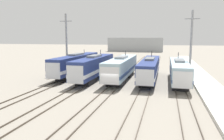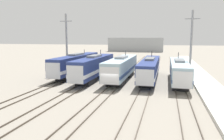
# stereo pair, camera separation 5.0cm
# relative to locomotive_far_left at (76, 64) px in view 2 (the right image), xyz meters

# --- Properties ---
(ground_plane) EXTENTS (400.00, 400.00, 0.00)m
(ground_plane) POSITION_rel_locomotive_far_left_xyz_m (9.82, -10.41, -2.25)
(ground_plane) COLOR gray
(rail_pair_far_left) EXTENTS (1.50, 120.00, 0.15)m
(rail_pair_far_left) POSITION_rel_locomotive_far_left_xyz_m (0.00, -10.41, -2.17)
(rail_pair_far_left) COLOR #4C4238
(rail_pair_far_left) RESTS_ON ground_plane
(rail_pair_center_left) EXTENTS (1.51, 120.00, 0.15)m
(rail_pair_center_left) POSITION_rel_locomotive_far_left_xyz_m (4.91, -10.41, -2.17)
(rail_pair_center_left) COLOR #4C4238
(rail_pair_center_left) RESTS_ON ground_plane
(rail_pair_center) EXTENTS (1.51, 120.00, 0.15)m
(rail_pair_center) POSITION_rel_locomotive_far_left_xyz_m (9.82, -10.41, -2.17)
(rail_pair_center) COLOR #4C4238
(rail_pair_center) RESTS_ON ground_plane
(rail_pair_center_right) EXTENTS (1.51, 120.00, 0.15)m
(rail_pair_center_right) POSITION_rel_locomotive_far_left_xyz_m (14.73, -10.41, -2.17)
(rail_pair_center_right) COLOR #4C4238
(rail_pair_center_right) RESTS_ON ground_plane
(rail_pair_far_right) EXTENTS (1.50, 120.00, 0.15)m
(rail_pair_far_right) POSITION_rel_locomotive_far_left_xyz_m (19.64, -10.41, -2.17)
(rail_pair_far_right) COLOR #4C4238
(rail_pair_far_right) RESTS_ON ground_plane
(locomotive_far_left) EXTENTS (2.75, 19.36, 4.94)m
(locomotive_far_left) POSITION_rel_locomotive_far_left_xyz_m (0.00, 0.00, 0.00)
(locomotive_far_left) COLOR black
(locomotive_far_left) RESTS_ON ground_plane
(locomotive_center_left) EXTENTS (2.80, 17.62, 5.17)m
(locomotive_center_left) POSITION_rel_locomotive_far_left_xyz_m (4.91, -3.47, 0.01)
(locomotive_center_left) COLOR black
(locomotive_center_left) RESTS_ON ground_plane
(locomotive_center) EXTENTS (3.08, 17.39, 5.04)m
(locomotive_center) POSITION_rel_locomotive_far_left_xyz_m (9.82, -2.85, -0.06)
(locomotive_center) COLOR #232326
(locomotive_center) RESTS_ON ground_plane
(locomotive_center_right) EXTENTS (2.78, 19.03, 4.97)m
(locomotive_center_right) POSITION_rel_locomotive_far_left_xyz_m (14.73, -1.76, -0.18)
(locomotive_center_right) COLOR black
(locomotive_center_right) RESTS_ON ground_plane
(locomotive_far_right) EXTENTS (2.75, 17.10, 4.88)m
(locomotive_far_right) POSITION_rel_locomotive_far_left_xyz_m (19.64, -3.12, -0.20)
(locomotive_far_right) COLOR #232326
(locomotive_far_right) RESTS_ON ground_plane
(catenary_tower_left) EXTENTS (2.53, 0.39, 12.21)m
(catenary_tower_left) POSITION_rel_locomotive_far_left_xyz_m (-2.06, 0.40, 4.02)
(catenary_tower_left) COLOR gray
(catenary_tower_left) RESTS_ON ground_plane
(catenary_tower_right) EXTENTS (2.53, 0.39, 12.21)m
(catenary_tower_right) POSITION_rel_locomotive_far_left_xyz_m (21.66, 0.40, 4.02)
(catenary_tower_right) COLOR gray
(catenary_tower_right) RESTS_ON ground_plane
(platform) EXTENTS (4.00, 120.00, 0.41)m
(platform) POSITION_rel_locomotive_far_left_xyz_m (23.82, -10.41, -2.04)
(platform) COLOR beige
(platform) RESTS_ON ground_plane
(depot_building) EXTENTS (29.41, 10.56, 7.49)m
(depot_building) POSITION_rel_locomotive_far_left_xyz_m (1.14, 80.54, 1.50)
(depot_building) COLOR #9EA3A8
(depot_building) RESTS_ON ground_plane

